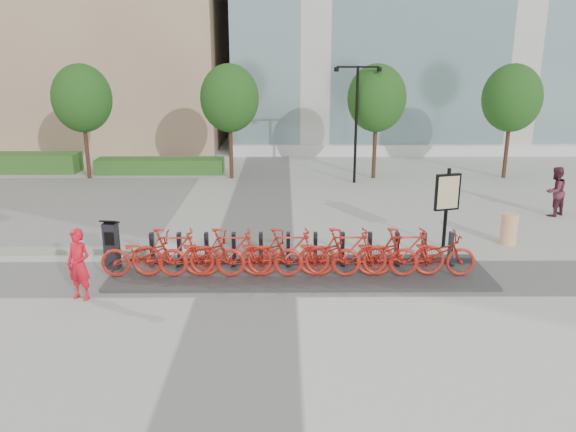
{
  "coord_description": "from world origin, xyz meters",
  "views": [
    {
      "loc": [
        0.89,
        -13.21,
        5.43
      ],
      "look_at": [
        1.0,
        1.5,
        1.2
      ],
      "focal_mm": 35.0,
      "sensor_mm": 36.0,
      "label": 1
    }
  ],
  "objects_px": {
    "kiosk": "(112,245)",
    "worker_red": "(79,264)",
    "construction_barrel": "(509,229)",
    "pedestrian": "(555,191)",
    "map_sign": "(447,196)",
    "bike_0": "(144,255)"
  },
  "relations": [
    {
      "from": "kiosk",
      "to": "construction_barrel",
      "type": "bearing_deg",
      "value": 17.51
    },
    {
      "from": "bike_0",
      "to": "construction_barrel",
      "type": "bearing_deg",
      "value": -75.31
    },
    {
      "from": "pedestrian",
      "to": "construction_barrel",
      "type": "distance_m",
      "value": 4.14
    },
    {
      "from": "construction_barrel",
      "to": "map_sign",
      "type": "bearing_deg",
      "value": -172.69
    },
    {
      "from": "construction_barrel",
      "to": "map_sign",
      "type": "height_order",
      "value": "map_sign"
    },
    {
      "from": "kiosk",
      "to": "bike_0",
      "type": "bearing_deg",
      "value": -24.04
    },
    {
      "from": "pedestrian",
      "to": "kiosk",
      "type": "bearing_deg",
      "value": -10.91
    },
    {
      "from": "worker_red",
      "to": "construction_barrel",
      "type": "xyz_separation_m",
      "value": [
        11.35,
        3.82,
        -0.37
      ]
    },
    {
      "from": "map_sign",
      "to": "kiosk",
      "type": "bearing_deg",
      "value": 175.2
    },
    {
      "from": "pedestrian",
      "to": "map_sign",
      "type": "bearing_deg",
      "value": 3.73
    },
    {
      "from": "pedestrian",
      "to": "construction_barrel",
      "type": "bearing_deg",
      "value": 16.81
    },
    {
      "from": "construction_barrel",
      "to": "worker_red",
      "type": "bearing_deg",
      "value": -161.4
    },
    {
      "from": "bike_0",
      "to": "pedestrian",
      "type": "bearing_deg",
      "value": -66.08
    },
    {
      "from": "kiosk",
      "to": "worker_red",
      "type": "relative_size",
      "value": 0.8
    },
    {
      "from": "pedestrian",
      "to": "map_sign",
      "type": "distance_m",
      "value": 5.82
    },
    {
      "from": "construction_barrel",
      "to": "kiosk",
      "type": "bearing_deg",
      "value": -169.38
    },
    {
      "from": "worker_red",
      "to": "construction_barrel",
      "type": "relative_size",
      "value": 1.81
    },
    {
      "from": "construction_barrel",
      "to": "map_sign",
      "type": "distance_m",
      "value": 2.28
    },
    {
      "from": "worker_red",
      "to": "construction_barrel",
      "type": "height_order",
      "value": "worker_red"
    },
    {
      "from": "worker_red",
      "to": "pedestrian",
      "type": "relative_size",
      "value": 0.96
    },
    {
      "from": "pedestrian",
      "to": "bike_0",
      "type": "bearing_deg",
      "value": -7.35
    },
    {
      "from": "kiosk",
      "to": "construction_barrel",
      "type": "relative_size",
      "value": 1.44
    }
  ]
}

